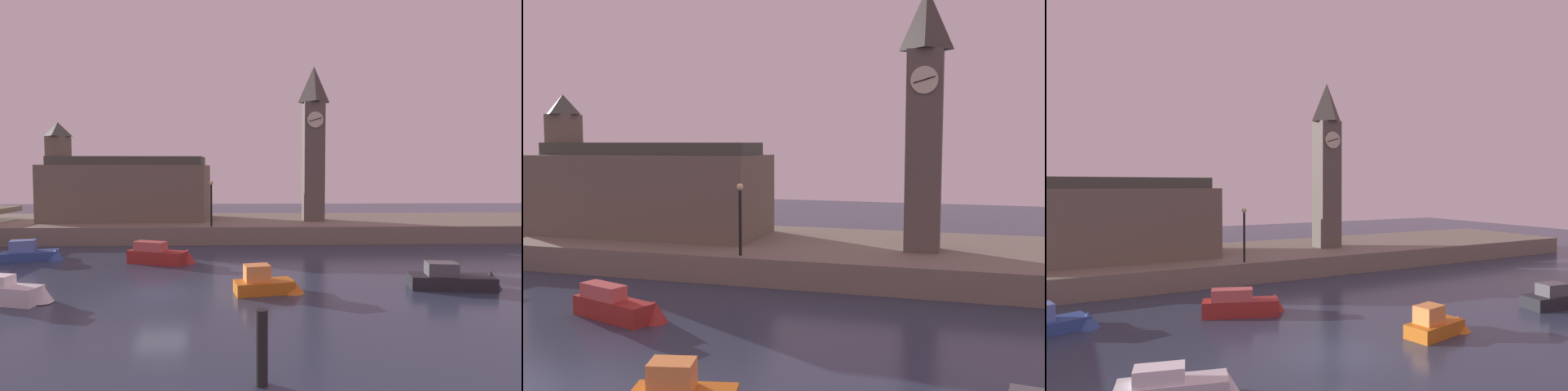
% 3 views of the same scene
% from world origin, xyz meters
% --- Properties ---
extents(ground_plane, '(120.00, 120.00, 0.00)m').
position_xyz_m(ground_plane, '(0.00, 0.00, 0.00)').
color(ground_plane, '#2D384C').
extents(far_embankment, '(70.00, 12.00, 1.50)m').
position_xyz_m(far_embankment, '(0.00, 20.00, 0.75)').
color(far_embankment, slate).
rests_on(far_embankment, ground).
extents(clock_tower, '(2.08, 2.13, 14.26)m').
position_xyz_m(clock_tower, '(10.46, 18.93, 8.89)').
color(clock_tower, '#5B544C').
rests_on(clock_tower, far_embankment).
extents(parliament_hall, '(14.96, 6.44, 9.21)m').
position_xyz_m(parliament_hall, '(-7.32, 20.25, 4.42)').
color(parliament_hall, '#6B6051').
rests_on(parliament_hall, far_embankment).
extents(streetlamp, '(0.36, 0.36, 3.83)m').
position_xyz_m(streetlamp, '(1.31, 14.69, 3.89)').
color(streetlamp, black).
rests_on(streetlamp, far_embankment).
extents(boat_ferry_white, '(4.04, 1.84, 1.33)m').
position_xyz_m(boat_ferry_white, '(-6.60, -1.38, 0.51)').
color(boat_ferry_white, silver).
rests_on(boat_ferry_white, ground).
extents(boat_barge_dark, '(5.02, 1.98, 1.52)m').
position_xyz_m(boat_barge_dark, '(15.36, 0.52, 0.46)').
color(boat_barge_dark, '#232328').
rests_on(boat_barge_dark, ground).
extents(boat_patrol_orange, '(3.72, 1.88, 1.45)m').
position_xyz_m(boat_patrol_orange, '(5.42, -0.03, 0.47)').
color(boat_patrol_orange, orange).
rests_on(boat_patrol_orange, ground).
extents(boat_tour_blue, '(4.57, 2.42, 1.51)m').
position_xyz_m(boat_tour_blue, '(-10.27, 8.56, 0.45)').
color(boat_tour_blue, '#2D4C93').
rests_on(boat_tour_blue, ground).
extents(boat_dinghy_red, '(4.72, 2.43, 1.49)m').
position_xyz_m(boat_dinghy_red, '(-1.35, 7.16, 0.56)').
color(boat_dinghy_red, maroon).
rests_on(boat_dinghy_red, ground).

